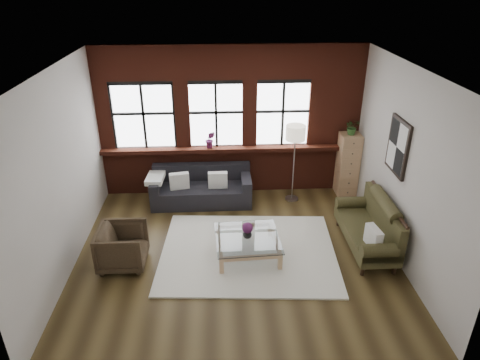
{
  "coord_description": "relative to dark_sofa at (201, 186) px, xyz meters",
  "views": [
    {
      "loc": [
        -0.27,
        -6.16,
        4.51
      ],
      "look_at": [
        0.1,
        0.6,
        1.15
      ],
      "focal_mm": 32.0,
      "sensor_mm": 36.0,
      "label": 1
    }
  ],
  "objects": [
    {
      "name": "flowers",
      "position": [
        0.84,
        -1.93,
        0.18
      ],
      "size": [
        0.19,
        0.19,
        0.19
      ],
      "primitive_type": "sphere",
      "color": "#612155",
      "rests_on": "vase"
    },
    {
      "name": "potted_plant_top",
      "position": [
        3.18,
        0.27,
        1.17
      ],
      "size": [
        0.34,
        0.31,
        0.33
      ],
      "primitive_type": "imported",
      "rotation": [
        0.0,
        0.0,
        0.19
      ],
      "color": "#2D5923",
      "rests_on": "drawer_chest"
    },
    {
      "name": "floor_lamp",
      "position": [
        1.94,
        0.02,
        0.54
      ],
      "size": [
        0.4,
        0.4,
        1.83
      ],
      "primitive_type": null,
      "color": "#A5A5A8",
      "rests_on": "floor"
    },
    {
      "name": "wall_back",
      "position": [
        0.65,
        0.6,
        1.22
      ],
      "size": [
        5.5,
        0.0,
        5.5
      ],
      "primitive_type": "plane",
      "rotation": [
        1.57,
        0.0,
        0.0
      ],
      "color": "beige",
      "rests_on": "ground"
    },
    {
      "name": "pillow_b",
      "position": [
        0.35,
        -0.1,
        0.19
      ],
      "size": [
        0.4,
        0.14,
        0.34
      ],
      "primitive_type": "cube",
      "rotation": [
        0.0,
        0.0,
        0.0
      ],
      "color": "white",
      "rests_on": "dark_sofa"
    },
    {
      "name": "wall_poster",
      "position": [
        3.37,
        -1.6,
        1.47
      ],
      "size": [
        0.05,
        0.74,
        0.94
      ],
      "primitive_type": null,
      "color": "black",
      "rests_on": "wall_right"
    },
    {
      "name": "wall_front",
      "position": [
        0.65,
        -4.4,
        1.22
      ],
      "size": [
        5.5,
        0.0,
        5.5
      ],
      "primitive_type": "plane",
      "rotation": [
        -1.57,
        0.0,
        0.0
      ],
      "color": "beige",
      "rests_on": "ground"
    },
    {
      "name": "ceiling",
      "position": [
        0.65,
        -1.9,
        2.82
      ],
      "size": [
        5.5,
        5.5,
        0.0
      ],
      "primitive_type": "plane",
      "rotation": [
        3.14,
        0.0,
        0.0
      ],
      "color": "white",
      "rests_on": "ground"
    },
    {
      "name": "pillow_settee",
      "position": [
        2.87,
        -2.37,
        0.2
      ],
      "size": [
        0.19,
        0.4,
        0.34
      ],
      "primitive_type": "cube",
      "rotation": [
        0.0,
        0.0,
        0.15
      ],
      "color": "white",
      "rests_on": "vintage_settee"
    },
    {
      "name": "wall_right",
      "position": [
        3.4,
        -1.9,
        1.22
      ],
      "size": [
        0.0,
        5.0,
        5.0
      ],
      "primitive_type": "plane",
      "rotation": [
        1.57,
        0.0,
        -1.57
      ],
      "color": "beige",
      "rests_on": "ground"
    },
    {
      "name": "coffee_table",
      "position": [
        0.84,
        -1.93,
        -0.2
      ],
      "size": [
        1.15,
        1.15,
        0.37
      ],
      "primitive_type": null,
      "rotation": [
        0.0,
        0.0,
        0.05
      ],
      "color": "tan",
      "rests_on": "shag_rug"
    },
    {
      "name": "armchair",
      "position": [
        -1.25,
        -2.09,
        -0.02
      ],
      "size": [
        0.79,
        0.77,
        0.71
      ],
      "primitive_type": "imported",
      "rotation": [
        0.0,
        0.0,
        1.57
      ],
      "color": "#34271A",
      "rests_on": "floor"
    },
    {
      "name": "pillow_a",
      "position": [
        -0.45,
        -0.1,
        0.19
      ],
      "size": [
        0.42,
        0.22,
        0.34
      ],
      "primitive_type": "cube",
      "rotation": [
        0.0,
        0.0,
        0.2
      ],
      "color": "white",
      "rests_on": "dark_sofa"
    },
    {
      "name": "vintage_settee",
      "position": [
        2.95,
        -1.83,
        0.09
      ],
      "size": [
        0.78,
        1.76,
        0.94
      ],
      "primitive_type": null,
      "color": "#373319",
      "rests_on": "floor"
    },
    {
      "name": "vase",
      "position": [
        0.84,
        -1.93,
        0.06
      ],
      "size": [
        0.19,
        0.19,
        0.16
      ],
      "primitive_type": "imported",
      "rotation": [
        0.0,
        0.0,
        -0.26
      ],
      "color": "#B2B2B2",
      "rests_on": "coffee_table"
    },
    {
      "name": "window_right",
      "position": [
        1.75,
        0.55,
        1.37
      ],
      "size": [
        1.38,
        0.1,
        1.5
      ],
      "primitive_type": null,
      "color": "black",
      "rests_on": "brick_backwall"
    },
    {
      "name": "window_mid",
      "position": [
        0.35,
        0.55,
        1.37
      ],
      "size": [
        1.38,
        0.1,
        1.5
      ],
      "primitive_type": null,
      "color": "black",
      "rests_on": "brick_backwall"
    },
    {
      "name": "floor",
      "position": [
        0.65,
        -1.9,
        -0.38
      ],
      "size": [
        5.5,
        5.5,
        0.0
      ],
      "primitive_type": "plane",
      "color": "#3A2B15",
      "rests_on": "ground"
    },
    {
      "name": "brick_backwall",
      "position": [
        0.65,
        0.54,
        1.22
      ],
      "size": [
        5.5,
        0.12,
        3.2
      ],
      "primitive_type": null,
      "color": "#5A2115",
      "rests_on": "floor"
    },
    {
      "name": "window_left",
      "position": [
        -1.15,
        0.55,
        1.37
      ],
      "size": [
        1.38,
        0.1,
        1.5
      ],
      "primitive_type": null,
      "color": "black",
      "rests_on": "brick_backwall"
    },
    {
      "name": "sill_ledge",
      "position": [
        0.65,
        0.45,
        0.66
      ],
      "size": [
        5.5,
        0.3,
        0.08
      ],
      "primitive_type": "cube",
      "color": "#5A2115",
      "rests_on": "brick_backwall"
    },
    {
      "name": "drawer_chest",
      "position": [
        3.18,
        0.27,
        0.31
      ],
      "size": [
        0.42,
        0.42,
        1.38
      ],
      "primitive_type": "cube",
      "color": "tan",
      "rests_on": "floor"
    },
    {
      "name": "dark_sofa",
      "position": [
        0.0,
        0.0,
        0.0
      ],
      "size": [
        2.09,
        0.84,
        0.76
      ],
      "primitive_type": null,
      "color": "black",
      "rests_on": "floor"
    },
    {
      "name": "sill_plant",
      "position": [
        0.21,
        0.42,
        0.89
      ],
      "size": [
        0.22,
        0.18,
        0.37
      ],
      "primitive_type": "imported",
      "rotation": [
        0.0,
        0.0,
        -0.08
      ],
      "color": "#612155",
      "rests_on": "sill_ledge"
    },
    {
      "name": "wall_left",
      "position": [
        -2.1,
        -1.9,
        1.22
      ],
      "size": [
        0.0,
        5.0,
        5.0
      ],
      "primitive_type": "plane",
      "rotation": [
        1.57,
        0.0,
        1.57
      ],
      "color": "beige",
      "rests_on": "ground"
    },
    {
      "name": "shag_rug",
      "position": [
        0.86,
        -1.88,
        -0.36
      ],
      "size": [
        3.2,
        2.59,
        0.03
      ],
      "primitive_type": "cube",
      "rotation": [
        0.0,
        0.0,
        -0.07
      ],
      "color": "white",
      "rests_on": "floor"
    }
  ]
}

